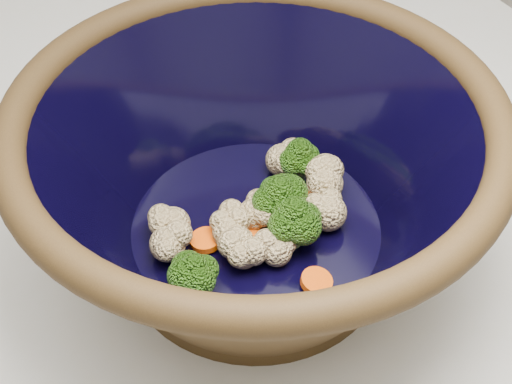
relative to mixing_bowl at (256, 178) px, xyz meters
The scene contains 2 objects.
mixing_bowl is the anchor object (origin of this frame).
vegetable_pile 0.04m from the mixing_bowl, 44.14° to the right, with size 0.19×0.16×0.05m.
Camera 1 is at (-0.11, -0.38, 1.41)m, focal length 50.00 mm.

